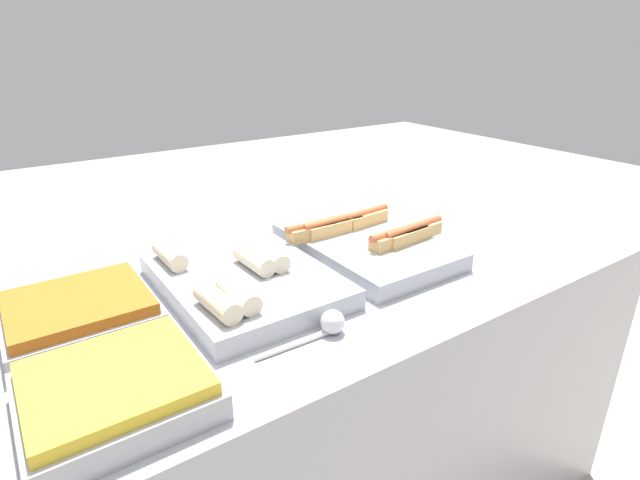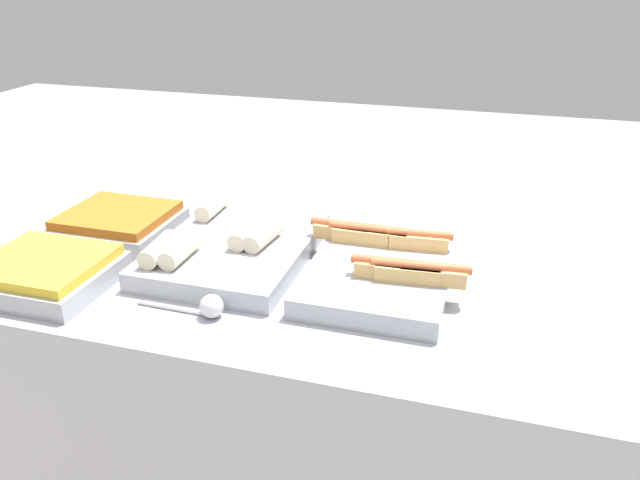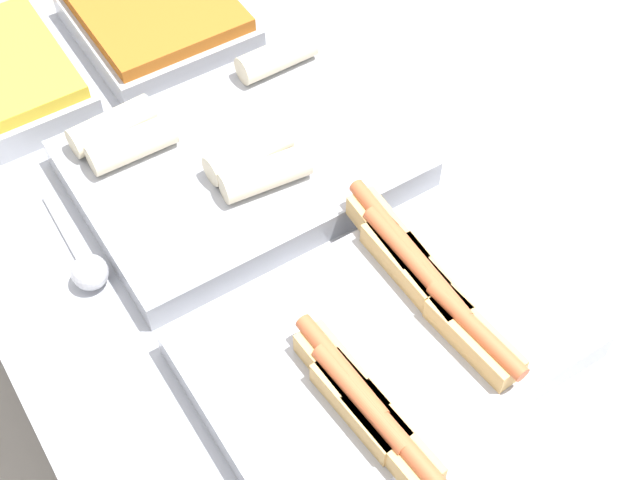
{
  "view_description": "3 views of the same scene",
  "coord_description": "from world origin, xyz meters",
  "px_view_note": "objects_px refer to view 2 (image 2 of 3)",
  "views": [
    {
      "loc": [
        -0.76,
        -1.01,
        1.51
      ],
      "look_at": [
        -0.07,
        0.0,
        1.01
      ],
      "focal_mm": 28.0,
      "sensor_mm": 36.0,
      "label": 1
    },
    {
      "loc": [
        0.32,
        -1.32,
        1.64
      ],
      "look_at": [
        -0.07,
        0.0,
        1.01
      ],
      "focal_mm": 35.0,
      "sensor_mm": 36.0,
      "label": 2
    },
    {
      "loc": [
        0.54,
        -0.39,
        1.97
      ],
      "look_at": [
        -0.07,
        0.0,
        1.01
      ],
      "focal_mm": 50.0,
      "sensor_mm": 36.0,
      "label": 3
    }
  ],
  "objects_px": {
    "tray_wraps": "(233,247)",
    "tray_side_front": "(45,273)",
    "serving_spoon_near": "(207,306)",
    "tray_side_back": "(119,224)",
    "tray_hotdogs": "(384,264)"
  },
  "relations": [
    {
      "from": "tray_wraps",
      "to": "serving_spoon_near",
      "type": "bearing_deg",
      "value": -77.42
    },
    {
      "from": "tray_wraps",
      "to": "tray_side_back",
      "type": "distance_m",
      "value": 0.36
    },
    {
      "from": "tray_side_back",
      "to": "serving_spoon_near",
      "type": "xyz_separation_m",
      "value": [
        0.42,
        -0.32,
        -0.01
      ]
    },
    {
      "from": "tray_side_front",
      "to": "serving_spoon_near",
      "type": "height_order",
      "value": "tray_side_front"
    },
    {
      "from": "tray_hotdogs",
      "to": "tray_side_front",
      "type": "bearing_deg",
      "value": -160.34
    },
    {
      "from": "tray_wraps",
      "to": "tray_side_front",
      "type": "relative_size",
      "value": 1.66
    },
    {
      "from": "tray_hotdogs",
      "to": "serving_spoon_near",
      "type": "distance_m",
      "value": 0.43
    },
    {
      "from": "tray_side_back",
      "to": "serving_spoon_near",
      "type": "height_order",
      "value": "tray_side_back"
    },
    {
      "from": "tray_hotdogs",
      "to": "tray_side_back",
      "type": "height_order",
      "value": "tray_hotdogs"
    },
    {
      "from": "tray_wraps",
      "to": "serving_spoon_near",
      "type": "distance_m",
      "value": 0.28
    },
    {
      "from": "tray_side_front",
      "to": "tray_side_back",
      "type": "relative_size",
      "value": 1.0
    },
    {
      "from": "serving_spoon_near",
      "to": "tray_side_back",
      "type": "bearing_deg",
      "value": 142.95
    },
    {
      "from": "tray_hotdogs",
      "to": "tray_side_front",
      "type": "height_order",
      "value": "tray_hotdogs"
    },
    {
      "from": "tray_side_front",
      "to": "tray_side_back",
      "type": "distance_m",
      "value": 0.3
    },
    {
      "from": "tray_hotdogs",
      "to": "tray_side_front",
      "type": "distance_m",
      "value": 0.8
    }
  ]
}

